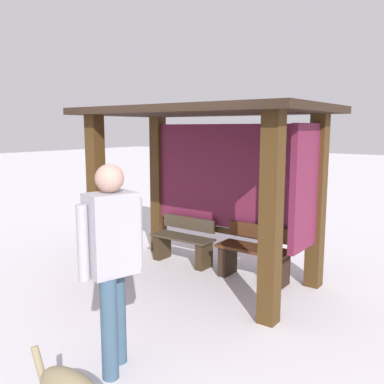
{
  "coord_description": "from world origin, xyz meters",
  "views": [
    {
      "loc": [
        3.22,
        -4.56,
        2.08
      ],
      "look_at": [
        0.11,
        -0.36,
        1.27
      ],
      "focal_mm": 39.09,
      "sensor_mm": 36.0,
      "label": 1
    }
  ],
  "objects": [
    {
      "name": "ground_plane",
      "position": [
        0.0,
        0.0,
        0.0
      ],
      "size": [
        60.0,
        60.0,
        0.0
      ],
      "primitive_type": "plane",
      "color": "silver"
    },
    {
      "name": "bus_shelter",
      "position": [
        0.09,
        0.17,
        1.71
      ],
      "size": [
        3.28,
        1.9,
        2.35
      ],
      "color": "#432C13",
      "rests_on": "ground"
    },
    {
      "name": "bench_left_inside",
      "position": [
        -0.61,
        0.39,
        0.31
      ],
      "size": [
        1.02,
        0.35,
        0.7
      ],
      "color": "#403427",
      "rests_on": "ground"
    },
    {
      "name": "bench_center_inside",
      "position": [
        0.61,
        0.39,
        0.34
      ],
      "size": [
        1.02,
        0.4,
        0.75
      ],
      "color": "#4B2916",
      "rests_on": "ground"
    },
    {
      "name": "person_walking",
      "position": [
        0.69,
        -2.27,
        1.05
      ],
      "size": [
        0.35,
        0.59,
        1.79
      ],
      "color": "#AAA8B2",
      "rests_on": "ground"
    }
  ]
}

